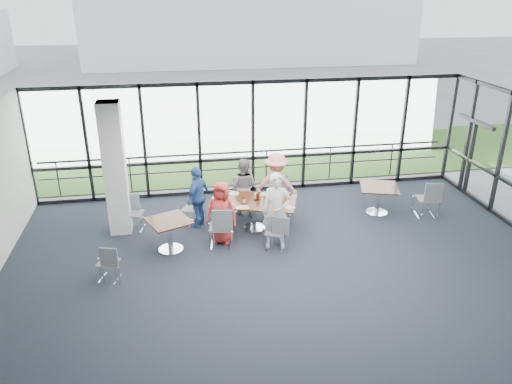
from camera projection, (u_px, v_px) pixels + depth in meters
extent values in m
cube|color=#202733|center=(293.00, 284.00, 10.10)|extent=(12.00, 10.00, 0.02)
cube|color=silver|center=(299.00, 130.00, 8.85)|extent=(12.00, 10.00, 0.04)
cube|color=white|center=(253.00, 138.00, 14.02)|extent=(12.00, 0.10, 3.20)
cube|color=black|center=(470.00, 159.00, 14.03)|extent=(0.12, 1.60, 2.10)
cube|color=white|center=(115.00, 169.00, 11.64)|extent=(0.50, 0.50, 3.20)
cube|color=slate|center=(232.00, 141.00, 19.19)|extent=(80.00, 70.00, 0.02)
cube|color=#3A6220|center=(239.00, 157.00, 17.36)|extent=(80.00, 5.00, 0.01)
cube|color=white|center=(247.00, 19.00, 38.63)|extent=(24.00, 10.00, 6.00)
cylinder|color=#2D2D33|center=(250.00, 167.00, 14.99)|extent=(12.00, 0.06, 0.06)
cube|color=#3D1F12|center=(254.00, 201.00, 12.08)|extent=(2.27, 1.70, 0.04)
cylinder|color=silver|center=(254.00, 215.00, 12.22)|extent=(0.12, 0.12, 0.71)
cylinder|color=silver|center=(254.00, 228.00, 12.36)|extent=(0.56, 0.56, 0.03)
cube|color=#3D1F12|center=(169.00, 221.00, 11.08)|extent=(1.13, 1.13, 0.04)
cylinder|color=silver|center=(170.00, 236.00, 11.23)|extent=(0.12, 0.12, 0.71)
cube|color=#3D1F12|center=(379.00, 187.00, 12.92)|extent=(1.17, 1.17, 0.04)
cylinder|color=silver|center=(378.00, 200.00, 13.06)|extent=(0.12, 0.12, 0.71)
imported|color=red|center=(222.00, 213.00, 11.45)|extent=(0.86, 0.73, 1.50)
imported|color=silver|center=(276.00, 211.00, 11.17)|extent=(0.72, 0.57, 1.79)
imported|color=gray|center=(243.00, 186.00, 12.89)|extent=(0.86, 0.75, 1.51)
imported|color=pink|center=(276.00, 185.00, 12.72)|extent=(1.22, 0.90, 1.70)
imported|color=#3462A8|center=(198.00, 197.00, 12.22)|extent=(0.91, 1.03, 1.55)
cylinder|color=white|center=(228.00, 205.00, 11.81)|extent=(0.28, 0.28, 0.01)
cylinder|color=white|center=(277.00, 208.00, 11.67)|extent=(0.24, 0.24, 0.01)
cylinder|color=white|center=(234.00, 194.00, 12.45)|extent=(0.24, 0.24, 0.01)
cylinder|color=white|center=(278.00, 197.00, 12.28)|extent=(0.28, 0.28, 0.01)
cylinder|color=white|center=(217.00, 198.00, 12.21)|extent=(0.27, 0.27, 0.01)
cylinder|color=white|center=(244.00, 201.00, 11.87)|extent=(0.07, 0.07, 0.15)
cylinder|color=white|center=(265.00, 203.00, 11.79)|extent=(0.07, 0.07, 0.13)
cylinder|color=white|center=(260.00, 194.00, 12.26)|extent=(0.07, 0.07, 0.15)
cylinder|color=white|center=(223.00, 198.00, 12.03)|extent=(0.07, 0.07, 0.14)
cube|color=silver|center=(242.00, 207.00, 11.71)|extent=(0.32, 0.23, 0.00)
cube|color=silver|center=(288.00, 207.00, 11.71)|extent=(0.33, 0.35, 0.00)
cube|color=silver|center=(261.00, 194.00, 12.43)|extent=(0.38, 0.31, 0.00)
cube|color=black|center=(256.00, 199.00, 12.09)|extent=(0.10, 0.07, 0.04)
cylinder|color=#A50003|center=(257.00, 197.00, 12.07)|extent=(0.06, 0.06, 0.18)
cylinder|color=#156518|center=(259.00, 195.00, 12.11)|extent=(0.05, 0.05, 0.20)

